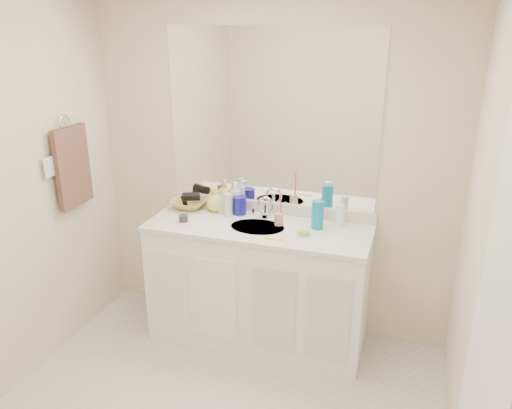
{
  "coord_description": "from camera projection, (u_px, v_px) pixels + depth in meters",
  "views": [
    {
      "loc": [
        0.96,
        -1.94,
        2.18
      ],
      "look_at": [
        0.0,
        0.97,
        1.05
      ],
      "focal_mm": 35.0,
      "sensor_mm": 36.0,
      "label": 1
    }
  ],
  "objects": [
    {
      "name": "mouthwash_bottle",
      "position": [
        318.0,
        215.0,
        3.31
      ],
      "size": [
        0.11,
        0.11,
        0.19
      ],
      "primitive_type": "cylinder",
      "rotation": [
        0.0,
        0.0,
        -0.43
      ],
      "color": "#0E89AE",
      "rests_on": "countertop"
    },
    {
      "name": "wall_back",
      "position": [
        270.0,
        169.0,
        3.51
      ],
      "size": [
        2.6,
        0.02,
        2.4
      ],
      "primitive_type": "cube",
      "color": "beige",
      "rests_on": "floor"
    },
    {
      "name": "orange_comb",
      "position": [
        272.0,
        239.0,
        3.16
      ],
      "size": [
        0.11,
        0.03,
        0.0
      ],
      "primitive_type": "cube",
      "rotation": [
        0.0,
        0.0,
        -0.02
      ],
      "color": "#F4AE19",
      "rests_on": "countertop"
    },
    {
      "name": "dark_jar",
      "position": [
        183.0,
        218.0,
        3.44
      ],
      "size": [
        0.07,
        0.07,
        0.04
      ],
      "primitive_type": "cylinder",
      "rotation": [
        0.0,
        0.0,
        -0.18
      ],
      "color": "#2D2C32",
      "rests_on": "countertop"
    },
    {
      "name": "soap_bottle_white",
      "position": [
        236.0,
        197.0,
        3.6
      ],
      "size": [
        0.11,
        0.11,
        0.22
      ],
      "primitive_type": "imported",
      "rotation": [
        0.0,
        0.0,
        0.37
      ],
      "color": "white",
      "rests_on": "countertop"
    },
    {
      "name": "blue_mug",
      "position": [
        240.0,
        205.0,
        3.56
      ],
      "size": [
        0.1,
        0.1,
        0.13
      ],
      "primitive_type": "cylinder",
      "rotation": [
        0.0,
        0.0,
        -0.03
      ],
      "color": "#17148F",
      "rests_on": "countertop"
    },
    {
      "name": "soap_dish",
      "position": [
        303.0,
        235.0,
        3.21
      ],
      "size": [
        0.1,
        0.08,
        0.01
      ],
      "primitive_type": "cube",
      "rotation": [
        0.0,
        0.0,
        -0.08
      ],
      "color": "silver",
      "rests_on": "countertop"
    },
    {
      "name": "towel_ring",
      "position": [
        64.0,
        123.0,
        3.3
      ],
      "size": [
        0.01,
        0.11,
        0.11
      ],
      "primitive_type": "torus",
      "rotation": [
        0.0,
        1.57,
        0.0
      ],
      "color": "silver",
      "rests_on": "wall_left"
    },
    {
      "name": "switch_plate",
      "position": [
        49.0,
        167.0,
        3.2
      ],
      "size": [
        0.01,
        0.08,
        0.13
      ],
      "primitive_type": "cube",
      "color": "white",
      "rests_on": "wall_left"
    },
    {
      "name": "faucet",
      "position": [
        265.0,
        210.0,
        3.5
      ],
      "size": [
        0.02,
        0.02,
        0.11
      ],
      "primitive_type": "cylinder",
      "color": "silver",
      "rests_on": "countertop"
    },
    {
      "name": "hand_towel",
      "position": [
        73.0,
        167.0,
        3.39
      ],
      "size": [
        0.04,
        0.32,
        0.55
      ],
      "primitive_type": "cube",
      "color": "#412A22",
      "rests_on": "towel_ring"
    },
    {
      "name": "door",
      "position": [
        487.0,
        373.0,
        1.78
      ],
      "size": [
        0.02,
        0.82,
        2.0
      ],
      "primitive_type": "cube",
      "color": "white",
      "rests_on": "floor"
    },
    {
      "name": "green_soap",
      "position": [
        303.0,
        232.0,
        3.21
      ],
      "size": [
        0.07,
        0.06,
        0.02
      ],
      "primitive_type": "cube",
      "rotation": [
        0.0,
        0.0,
        -0.23
      ],
      "color": "#86E638",
      "rests_on": "soap_dish"
    },
    {
      "name": "toothbrush",
      "position": [
        281.0,
        204.0,
        3.34
      ],
      "size": [
        0.02,
        0.04,
        0.21
      ],
      "primitive_type": "cylinder",
      "rotation": [
        0.14,
        0.0,
        -0.21
      ],
      "color": "#F13F65",
      "rests_on": "tan_cup"
    },
    {
      "name": "countertop",
      "position": [
        258.0,
        228.0,
        3.38
      ],
      "size": [
        1.52,
        0.57,
        0.03
      ],
      "primitive_type": "cube",
      "color": "white",
      "rests_on": "vanity_cabinet"
    },
    {
      "name": "extra_white_bottle",
      "position": [
        228.0,
        205.0,
        3.51
      ],
      "size": [
        0.07,
        0.07,
        0.17
      ],
      "primitive_type": "cylinder",
      "rotation": [
        0.0,
        0.0,
        -0.35
      ],
      "color": "silver",
      "rests_on": "countertop"
    },
    {
      "name": "wall_right",
      "position": [
        491.0,
        285.0,
        1.97
      ],
      "size": [
        0.02,
        2.6,
        2.4
      ],
      "primitive_type": "cube",
      "color": "beige",
      "rests_on": "floor"
    },
    {
      "name": "hair_dryer",
      "position": [
        191.0,
        196.0,
        3.67
      ],
      "size": [
        0.14,
        0.11,
        0.06
      ],
      "primitive_type": "cylinder",
      "rotation": [
        0.0,
        1.57,
        0.39
      ],
      "color": "black",
      "rests_on": "wicker_basket"
    },
    {
      "name": "sink_basin",
      "position": [
        257.0,
        228.0,
        3.36
      ],
      "size": [
        0.37,
        0.37,
        0.02
      ],
      "primitive_type": "cylinder",
      "color": "beige",
      "rests_on": "countertop"
    },
    {
      "name": "wicker_basket",
      "position": [
        189.0,
        203.0,
        3.69
      ],
      "size": [
        0.28,
        0.28,
        0.07
      ],
      "primitive_type": "imported",
      "rotation": [
        0.0,
        0.0,
        0.04
      ],
      "color": "#B39248",
      "rests_on": "countertop"
    },
    {
      "name": "clear_pump_bottle",
      "position": [
        340.0,
        215.0,
        3.35
      ],
      "size": [
        0.07,
        0.07,
        0.15
      ],
      "primitive_type": "cylinder",
      "rotation": [
        0.0,
        0.0,
        -0.21
      ],
      "color": "white",
      "rests_on": "countertop"
    },
    {
      "name": "vanity_cabinet",
      "position": [
        258.0,
        285.0,
        3.53
      ],
      "size": [
        1.5,
        0.55,
        0.85
      ],
      "primitive_type": "cube",
      "color": "white",
      "rests_on": "floor"
    },
    {
      "name": "tan_cup",
      "position": [
        279.0,
        219.0,
        3.38
      ],
      "size": [
        0.06,
        0.06,
        0.08
      ],
      "primitive_type": "cylinder",
      "rotation": [
        0.0,
        0.0,
        -0.01
      ],
      "color": "tan",
      "rests_on": "countertop"
    },
    {
      "name": "backsplash",
      "position": [
        269.0,
        207.0,
        3.59
      ],
      "size": [
        1.52,
        0.03,
        0.08
      ],
      "primitive_type": "cube",
      "color": "silver",
      "rests_on": "countertop"
    },
    {
      "name": "soap_bottle_cream",
      "position": [
        224.0,
        201.0,
        3.59
      ],
      "size": [
        0.1,
        0.1,
        0.17
      ],
      "primitive_type": "imported",
      "rotation": [
        0.0,
        0.0,
        0.36
      ],
      "color": "beige",
      "rests_on": "countertop"
    },
    {
      "name": "soap_bottle_yellow",
      "position": [
        216.0,
        199.0,
        3.62
      ],
      "size": [
        0.14,
        0.14,
        0.17
      ],
      "primitive_type": "imported",
      "rotation": [
        0.0,
        0.0,
        -0.02
      ],
      "color": "#F6D25F",
      "rests_on": "countertop"
    },
    {
      "name": "mirror",
      "position": [
        271.0,
        119.0,
        3.38
      ],
      "size": [
        1.48,
        0.01,
        1.2
      ],
      "primitive_type": "cube",
      "color": "white",
      "rests_on": "wall_back"
    }
  ]
}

